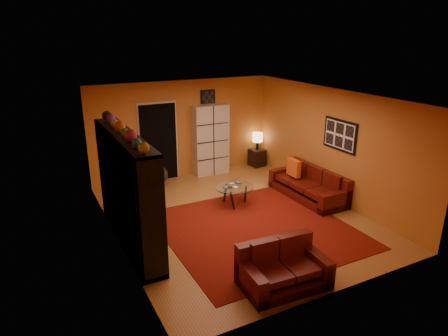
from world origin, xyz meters
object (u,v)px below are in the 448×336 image
bowl_chair (154,175)px  table_lamp (258,138)px  entertainment_unit (127,190)px  sofa (310,185)px  loveseat (282,267)px  side_table (257,158)px  storage_cabinet (210,140)px  tv (130,192)px  coffee_table (234,189)px

bowl_chair → table_lamp: (3.25, 0.25, 0.54)m
entertainment_unit → sofa: size_ratio=1.44×
sofa → table_lamp: size_ratio=4.15×
loveseat → bowl_chair: size_ratio=1.89×
side_table → storage_cabinet: bearing=178.1°
entertainment_unit → storage_cabinet: size_ratio=1.55×
tv → loveseat: size_ratio=0.72×
loveseat → sofa: bearing=-42.3°
loveseat → side_table: size_ratio=2.79×
entertainment_unit → loveseat: 3.09m
bowl_chair → table_lamp: table_lamp is taller
side_table → table_lamp: size_ratio=1.00×
bowl_chair → coffee_table: bearing=-56.1°
entertainment_unit → storage_cabinet: entertainment_unit is taller
tv → bowl_chair: tv is taller
loveseat → bowl_chair: loveseat is taller
entertainment_unit → bowl_chair: entertainment_unit is taller
sofa → loveseat: 3.70m
storage_cabinet → side_table: 1.66m
sofa → loveseat: (-2.64, -2.59, 0.00)m
loveseat → table_lamp: 5.88m
sofa → coffee_table: 1.91m
tv → table_lamp: 5.24m
loveseat → side_table: loveseat is taller
coffee_table → bowl_chair: 2.33m
tv → side_table: bearing=-58.2°
entertainment_unit → side_table: entertainment_unit is taller
storage_cabinet → table_lamp: 1.50m
sofa → loveseat: bearing=-136.6°
loveseat → storage_cabinet: bearing=-10.0°
sofa → storage_cabinet: (-1.41, 2.64, 0.68)m
tv → coffee_table: tv is taller
sofa → table_lamp: (0.09, 2.59, 0.57)m
bowl_chair → side_table: 3.26m
loveseat → tv: bearing=38.8°
coffee_table → side_table: (1.95, 2.18, -0.15)m
coffee_table → tv: bearing=-166.9°
entertainment_unit → storage_cabinet: bearing=43.0°
entertainment_unit → loveseat: size_ratio=2.15×
sofa → bowl_chair: sofa is taller
tv → bowl_chair: (1.20, 2.51, -0.69)m
storage_cabinet → bowl_chair: (-1.75, -0.30, -0.65)m
sofa → side_table: size_ratio=4.15×
sofa → loveseat: same height
entertainment_unit → coffee_table: 2.69m
tv → sofa: size_ratio=0.49×
sofa → coffee_table: size_ratio=2.35×
loveseat → coffee_table: loveseat is taller
tv → sofa: 4.42m
tv → bowl_chair: size_ratio=1.37×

